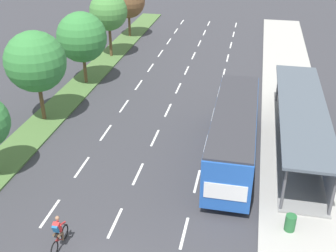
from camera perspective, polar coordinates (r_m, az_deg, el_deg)
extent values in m
cube|color=#4C7038|center=(36.78, -11.88, 5.34)|extent=(2.60, 52.00, 0.12)
cube|color=#ADAAA3|center=(34.11, 16.44, 2.89)|extent=(4.50, 52.00, 0.15)
cube|color=white|center=(22.72, -15.80, -11.38)|extent=(0.14, 2.23, 0.01)
cube|color=white|center=(25.78, -11.66, -5.50)|extent=(0.14, 2.23, 0.01)
cube|color=white|center=(29.16, -8.50, -0.89)|extent=(0.14, 2.23, 0.01)
cube|color=white|center=(32.75, -6.01, 2.73)|extent=(0.14, 2.23, 0.01)
cube|color=white|center=(36.50, -4.02, 5.62)|extent=(0.14, 2.23, 0.01)
cube|color=white|center=(40.35, -2.39, 7.96)|extent=(0.14, 2.23, 0.01)
cube|color=white|center=(44.29, -1.03, 9.88)|extent=(0.14, 2.23, 0.01)
cube|color=white|center=(48.29, 0.11, 11.49)|extent=(0.14, 2.23, 0.01)
cube|color=white|center=(52.34, 1.09, 12.84)|extent=(0.14, 2.23, 0.01)
cube|color=white|center=(56.43, 1.94, 14.00)|extent=(0.14, 2.23, 0.01)
cube|color=white|center=(21.52, -7.24, -12.96)|extent=(0.14, 2.23, 0.01)
cube|color=white|center=(24.73, -4.11, -6.53)|extent=(0.14, 2.23, 0.01)
cube|color=white|center=(28.23, -1.79, -1.62)|extent=(0.14, 2.23, 0.01)
cube|color=white|center=(31.93, 0.00, 2.19)|extent=(0.14, 2.23, 0.01)
cube|color=white|center=(35.76, 1.41, 5.19)|extent=(0.14, 2.23, 0.01)
cube|color=white|center=(39.69, 2.56, 7.60)|extent=(0.14, 2.23, 0.01)
cube|color=white|center=(43.69, 3.51, 9.57)|extent=(0.14, 2.23, 0.01)
cube|color=white|center=(47.74, 4.31, 11.20)|extent=(0.14, 2.23, 0.01)
cube|color=white|center=(51.83, 4.99, 12.58)|extent=(0.14, 2.23, 0.01)
cube|color=white|center=(55.96, 5.57, 13.75)|extent=(0.14, 2.23, 0.01)
cube|color=white|center=(20.84, 2.23, -14.36)|extent=(0.14, 2.23, 0.01)
cube|color=white|center=(24.14, 3.99, -7.51)|extent=(0.14, 2.23, 0.01)
cube|color=white|center=(27.72, 5.27, -2.36)|extent=(0.14, 2.23, 0.01)
cube|color=white|center=(31.47, 6.25, 1.59)|extent=(0.14, 2.23, 0.01)
cube|color=white|center=(35.36, 7.02, 4.69)|extent=(0.14, 2.23, 0.01)
cube|color=white|center=(39.33, 7.64, 7.16)|extent=(0.14, 2.23, 0.01)
cube|color=white|center=(43.36, 8.15, 9.18)|extent=(0.14, 2.23, 0.01)
cube|color=white|center=(47.44, 8.57, 10.85)|extent=(0.14, 2.23, 0.01)
cube|color=white|center=(51.56, 8.93, 12.26)|extent=(0.14, 2.23, 0.01)
cube|color=white|center=(55.70, 9.25, 13.46)|extent=(0.14, 2.23, 0.01)
cube|color=gray|center=(28.22, 17.10, -2.56)|extent=(2.60, 13.82, 0.10)
cylinder|color=#56565B|center=(21.79, 15.52, -8.12)|extent=(0.16, 0.16, 2.60)
cylinder|color=#56565B|center=(33.49, 14.77, 5.41)|extent=(0.16, 0.16, 2.60)
cylinder|color=#56565B|center=(22.16, 21.65, -8.59)|extent=(0.16, 0.16, 2.60)
cylinder|color=#56565B|center=(33.73, 18.76, 4.98)|extent=(0.16, 0.16, 2.60)
cube|color=gray|center=(27.76, 20.03, -0.40)|extent=(0.10, 13.13, 2.34)
cube|color=#4C5660|center=(26.97, 17.92, 2.42)|extent=(2.90, 14.22, 0.16)
cube|color=#2356B2|center=(25.36, 8.94, -0.93)|extent=(2.50, 11.20, 2.80)
cube|color=#2D3D4C|center=(24.96, 9.09, 0.76)|extent=(2.54, 10.30, 0.90)
cube|color=#333338|center=(24.68, 9.19, 2.02)|extent=(2.45, 10.98, 0.12)
cube|color=#2D3D4C|center=(30.25, 9.72, 4.79)|extent=(2.25, 0.06, 1.54)
cube|color=white|center=(20.76, 7.83, -8.93)|extent=(2.12, 0.04, 0.90)
cylinder|color=black|center=(29.10, 7.06, 0.26)|extent=(0.30, 1.00, 1.00)
cylinder|color=black|center=(29.05, 11.37, -0.16)|extent=(0.30, 1.00, 1.00)
cylinder|color=black|center=(23.22, 5.37, -7.72)|extent=(0.30, 1.00, 1.00)
cylinder|color=black|center=(23.16, 10.83, -8.27)|extent=(0.30, 1.00, 1.00)
torus|color=black|center=(20.91, -13.91, -13.89)|extent=(0.06, 0.72, 0.72)
torus|color=black|center=(20.22, -15.23, -15.89)|extent=(0.06, 0.72, 0.72)
cylinder|color=maroon|center=(20.37, -14.65, -14.30)|extent=(0.05, 0.93, 0.05)
cylinder|color=maroon|center=(20.43, -14.71, -14.85)|extent=(0.05, 0.57, 0.42)
cylinder|color=maroon|center=(20.23, -14.90, -14.62)|extent=(0.04, 0.04, 0.40)
cube|color=black|center=(20.10, -14.98, -14.20)|extent=(0.12, 0.24, 0.06)
cylinder|color=black|center=(20.52, -14.15, -12.84)|extent=(0.46, 0.04, 0.04)
cube|color=red|center=(20.00, -14.87, -13.17)|extent=(0.30, 0.36, 0.59)
cube|color=#23669E|center=(19.88, -15.08, -13.42)|extent=(0.26, 0.26, 0.42)
sphere|color=#9E7051|center=(19.81, -14.88, -12.04)|extent=(0.20, 0.20, 0.20)
cylinder|color=brown|center=(20.29, -15.08, -14.01)|extent=(0.12, 0.42, 0.25)
cylinder|color=brown|center=(20.57, -14.78, -14.24)|extent=(0.10, 0.17, 0.41)
cylinder|color=brown|center=(20.20, -14.45, -14.14)|extent=(0.12, 0.42, 0.25)
cylinder|color=brown|center=(20.48, -14.16, -14.37)|extent=(0.10, 0.17, 0.41)
cylinder|color=red|center=(20.18, -15.07, -12.58)|extent=(0.09, 0.47, 0.28)
cylinder|color=red|center=(20.05, -14.17, -12.76)|extent=(0.09, 0.47, 0.28)
cylinder|color=brown|center=(31.17, -16.85, 3.27)|extent=(0.28, 0.28, 2.79)
sphere|color=#38843D|center=(30.08, -17.64, 8.38)|extent=(4.19, 4.19, 4.19)
cylinder|color=brown|center=(36.95, -11.26, 7.66)|extent=(0.28, 0.28, 2.44)
sphere|color=#38843D|center=(36.07, -11.69, 11.78)|extent=(4.16, 4.16, 4.16)
cylinder|color=brown|center=(43.15, -7.87, 11.44)|extent=(0.28, 0.28, 3.10)
sphere|color=#4C8E42|center=(42.39, -8.14, 15.23)|extent=(3.70, 3.70, 3.70)
cylinder|color=brown|center=(49.76, -5.28, 13.57)|extent=(0.28, 0.28, 2.59)
sphere|color=brown|center=(49.14, -5.43, 16.61)|extent=(3.73, 3.73, 3.73)
cylinder|color=#286B38|center=(21.32, 16.35, -12.56)|extent=(0.52, 0.52, 0.85)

